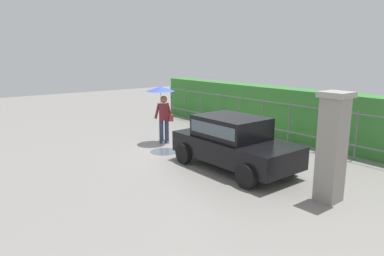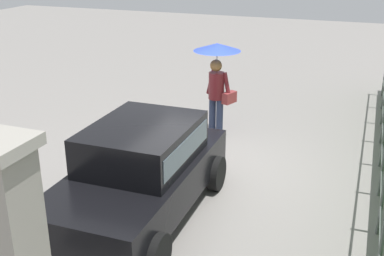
{
  "view_description": "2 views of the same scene",
  "coord_description": "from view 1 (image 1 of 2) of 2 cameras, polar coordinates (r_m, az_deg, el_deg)",
  "views": [
    {
      "loc": [
        8.73,
        -7.18,
        3.21
      ],
      "look_at": [
        0.08,
        -0.42,
        0.87
      ],
      "focal_mm": 32.96,
      "sensor_mm": 36.0,
      "label": 1
    },
    {
      "loc": [
        7.84,
        2.71,
        4.02
      ],
      "look_at": [
        0.22,
        -0.17,
        0.88
      ],
      "focal_mm": 45.17,
      "sensor_mm": 36.0,
      "label": 2
    }
  ],
  "objects": [
    {
      "name": "gate_pillar",
      "position": [
        8.2,
        21.71,
        -2.74
      ],
      "size": [
        0.6,
        0.6,
        2.42
      ],
      "color": "gray",
      "rests_on": "ground"
    },
    {
      "name": "ground_plane",
      "position": [
        11.76,
        1.4,
        -3.8
      ],
      "size": [
        40.0,
        40.0,
        0.0
      ],
      "primitive_type": "plane",
      "color": "gray"
    },
    {
      "name": "puddle_near",
      "position": [
        11.76,
        -4.49,
        -3.82
      ],
      "size": [
        0.95,
        0.95,
        0.0
      ],
      "primitive_type": "cylinder",
      "color": "#4C545B",
      "rests_on": "ground"
    },
    {
      "name": "hedge_row",
      "position": [
        14.72,
        11.55,
        2.97
      ],
      "size": [
        12.07,
        0.9,
        1.9
      ],
      "primitive_type": "cube",
      "color": "#387F33",
      "rests_on": "ground"
    },
    {
      "name": "car",
      "position": [
        9.95,
        6.65,
        -2.03
      ],
      "size": [
        3.75,
        1.88,
        1.48
      ],
      "rotation": [
        0.0,
        0.0,
        0.01
      ],
      "color": "black",
      "rests_on": "ground"
    },
    {
      "name": "fence_section",
      "position": [
        14.15,
        9.45,
        2.19
      ],
      "size": [
        11.12,
        0.05,
        1.5
      ],
      "color": "#59605B",
      "rests_on": "ground"
    },
    {
      "name": "pedestrian",
      "position": [
        12.64,
        -4.81,
        4.19
      ],
      "size": [
        1.01,
        1.01,
        2.04
      ],
      "rotation": [
        0.0,
        0.0,
        2.79
      ],
      "color": "#2D3856",
      "rests_on": "ground"
    }
  ]
}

